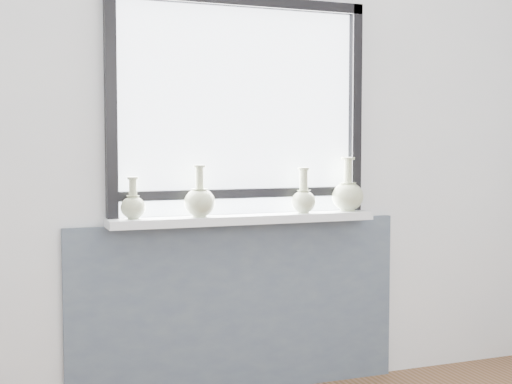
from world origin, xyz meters
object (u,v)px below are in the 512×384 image
object	(u,v)px
windowsill	(244,219)
vase_a	(133,205)
vase_d	(348,194)
vase_b	(200,201)
vase_c	(304,199)

from	to	relation	value
windowsill	vase_a	xyz separation A→B (m)	(-0.54, -0.01, 0.08)
windowsill	vase_d	xyz separation A→B (m)	(0.56, -0.00, 0.11)
vase_b	vase_c	bearing A→B (deg)	0.52
vase_b	vase_d	world-z (taller)	vase_d
vase_a	vase_d	bearing A→B (deg)	0.18
vase_a	vase_c	world-z (taller)	vase_c
windowsill	vase_b	distance (m)	0.25
windowsill	vase_a	world-z (taller)	vase_a
windowsill	vase_d	size ratio (longest dim) A/B	4.82
windowsill	vase_d	bearing A→B (deg)	-0.38
windowsill	vase_c	xyz separation A→B (m)	(0.30, -0.02, 0.09)
windowsill	vase_c	distance (m)	0.32
windowsill	vase_a	bearing A→B (deg)	-179.24
vase_a	vase_c	bearing A→B (deg)	-1.13
vase_a	vase_d	xyz separation A→B (m)	(1.10, 0.00, 0.02)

